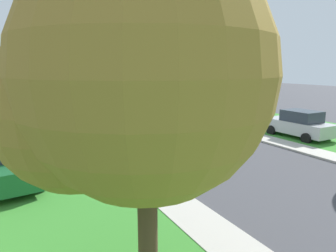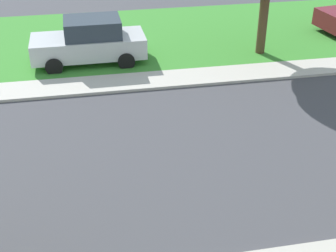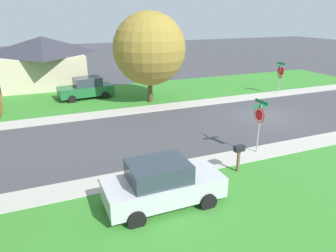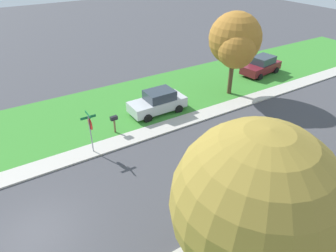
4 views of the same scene
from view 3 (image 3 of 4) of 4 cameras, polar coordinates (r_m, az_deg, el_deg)
ground_plane at (r=22.23m, az=17.83°, el=1.65°), size 120.00×120.00×0.00m
sidewalk_east at (r=21.81m, az=-16.20°, el=1.61°), size 1.40×56.00×0.10m
lawn_east at (r=26.31m, az=-17.46°, el=4.57°), size 8.00×56.00×0.08m
sidewalk_west at (r=13.23m, az=-11.12°, el=-10.34°), size 1.40×56.00×0.10m
stop_sign_near_corner at (r=28.28m, az=19.97°, el=9.15°), size 0.92×0.92×2.77m
stop_sign_far_corner at (r=15.61m, az=16.48°, el=1.41°), size 0.92×0.92×2.77m
car_silver_across_road at (r=11.35m, az=-1.03°, el=-10.61°), size 2.06×4.31×1.76m
car_green_far_down_street at (r=26.36m, az=-14.81°, el=6.73°), size 2.37×4.46×1.76m
tree_corner_large at (r=24.17m, az=-3.22°, el=13.69°), size 5.84×5.44×6.88m
house_right_setback at (r=33.10m, az=-21.90°, el=11.24°), size 9.21×8.05×4.60m
mailbox at (r=13.78m, az=12.95°, el=-4.68°), size 0.28×0.50×1.31m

